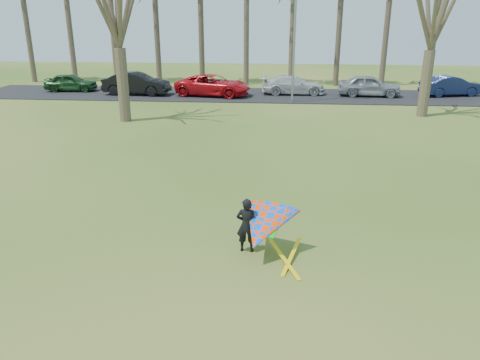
# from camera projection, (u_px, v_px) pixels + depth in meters

# --- Properties ---
(ground) EXTENTS (100.00, 100.00, 0.00)m
(ground) POSITION_uv_depth(u_px,v_px,m) (234.00, 240.00, 13.17)
(ground) COLOR #1E5011
(ground) RESTS_ON ground
(parking_strip) EXTENTS (46.00, 7.00, 0.06)m
(parking_strip) POSITION_uv_depth(u_px,v_px,m) (266.00, 95.00, 36.63)
(parking_strip) COLOR black
(parking_strip) RESTS_ON ground
(bare_tree_right) EXTENTS (6.27, 6.27, 9.21)m
(bare_tree_right) POSITION_uv_depth(u_px,v_px,m) (436.00, 4.00, 27.04)
(bare_tree_right) COLOR #4A3C2C
(bare_tree_right) RESTS_ON ground
(streetlight) EXTENTS (2.28, 0.18, 8.00)m
(streetlight) POSITION_uv_depth(u_px,v_px,m) (297.00, 38.00, 32.15)
(streetlight) COLOR gray
(streetlight) RESTS_ON ground
(car_0) EXTENTS (4.27, 1.99, 1.41)m
(car_0) POSITION_uv_depth(u_px,v_px,m) (71.00, 82.00, 38.15)
(car_0) COLOR #1A421C
(car_0) RESTS_ON parking_strip
(car_1) EXTENTS (5.29, 2.19, 1.70)m
(car_1) POSITION_uv_depth(u_px,v_px,m) (137.00, 84.00, 36.46)
(car_1) COLOR black
(car_1) RESTS_ON parking_strip
(car_2) EXTENTS (6.10, 3.58, 1.60)m
(car_2) POSITION_uv_depth(u_px,v_px,m) (213.00, 85.00, 35.98)
(car_2) COLOR red
(car_2) RESTS_ON parking_strip
(car_3) EXTENTS (5.02, 2.22, 1.43)m
(car_3) POSITION_uv_depth(u_px,v_px,m) (293.00, 85.00, 36.68)
(car_3) COLOR silver
(car_3) RESTS_ON parking_strip
(car_4) EXTENTS (4.77, 2.13, 1.59)m
(car_4) POSITION_uv_depth(u_px,v_px,m) (369.00, 86.00, 35.78)
(car_4) COLOR gray
(car_4) RESTS_ON parking_strip
(car_5) EXTENTS (4.84, 2.74, 1.51)m
(car_5) POSITION_uv_depth(u_px,v_px,m) (451.00, 86.00, 35.94)
(car_5) COLOR #18224A
(car_5) RESTS_ON parking_strip
(kite_flyer) EXTENTS (2.13, 2.39, 2.02)m
(kite_flyer) POSITION_uv_depth(u_px,v_px,m) (262.00, 227.00, 12.07)
(kite_flyer) COLOR black
(kite_flyer) RESTS_ON ground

